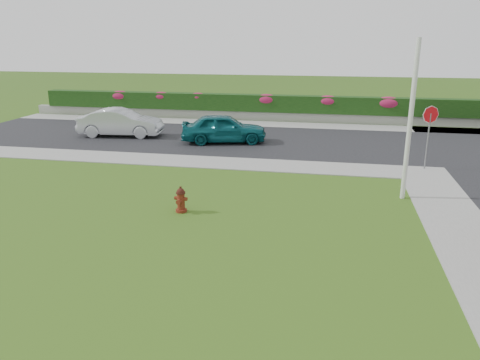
% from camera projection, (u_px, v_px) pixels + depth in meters
% --- Properties ---
extents(ground, '(120.00, 120.00, 0.00)m').
position_uv_depth(ground, '(199.00, 254.00, 12.04)').
color(ground, black).
rests_on(ground, ground).
extents(street_far, '(26.00, 8.00, 0.04)m').
position_uv_depth(street_far, '(182.00, 137.00, 26.10)').
color(street_far, black).
rests_on(street_far, ground).
extents(sidewalk_far, '(24.00, 2.00, 0.04)m').
position_uv_depth(sidewalk_far, '(128.00, 158.00, 21.59)').
color(sidewalk_far, gray).
rests_on(sidewalk_far, ground).
extents(curb_corner, '(2.00, 2.00, 0.04)m').
position_uv_depth(curb_corner, '(424.00, 173.00, 19.19)').
color(curb_corner, gray).
rests_on(curb_corner, ground).
extents(sidewalk_beyond, '(34.00, 2.00, 0.04)m').
position_uv_depth(sidewalk_beyond, '(265.00, 124.00, 30.05)').
color(sidewalk_beyond, gray).
rests_on(sidewalk_beyond, ground).
extents(retaining_wall, '(34.00, 0.40, 0.60)m').
position_uv_depth(retaining_wall, '(269.00, 116.00, 31.38)').
color(retaining_wall, gray).
rests_on(retaining_wall, ground).
extents(hedge, '(32.00, 0.90, 1.10)m').
position_uv_depth(hedge, '(269.00, 103.00, 31.22)').
color(hedge, black).
rests_on(hedge, retaining_wall).
extents(fire_hydrant, '(0.44, 0.41, 0.85)m').
position_uv_depth(fire_hydrant, '(181.00, 200.00, 14.88)').
color(fire_hydrant, '#58100D').
rests_on(fire_hydrant, ground).
extents(sedan_teal, '(4.73, 2.81, 1.51)m').
position_uv_depth(sedan_teal, '(224.00, 128.00, 24.55)').
color(sedan_teal, '#0B5257').
rests_on(sedan_teal, street_far).
extents(sedan_silver, '(4.78, 2.12, 1.52)m').
position_uv_depth(sedan_silver, '(121.00, 123.00, 26.14)').
color(sedan_silver, '#B6B9BF').
rests_on(sedan_silver, street_far).
extents(utility_pole, '(0.16, 0.16, 5.37)m').
position_uv_depth(utility_pole, '(410.00, 122.00, 15.49)').
color(utility_pole, silver).
rests_on(utility_pole, ground).
extents(stop_sign, '(0.68, 0.31, 2.71)m').
position_uv_depth(stop_sign, '(430.00, 122.00, 19.20)').
color(stop_sign, slate).
rests_on(stop_sign, ground).
extents(flower_clump_a, '(1.39, 0.90, 0.70)m').
position_uv_depth(flower_clump_a, '(120.00, 96.00, 33.00)').
color(flower_clump_a, '#B91F5C').
rests_on(flower_clump_a, hedge).
extents(flower_clump_b, '(1.23, 0.79, 0.62)m').
position_uv_depth(flower_clump_b, '(161.00, 96.00, 32.43)').
color(flower_clump_b, '#B91F5C').
rests_on(flower_clump_b, hedge).
extents(flower_clump_c, '(1.13, 0.73, 0.57)m').
position_uv_depth(flower_clump_c, '(198.00, 97.00, 31.94)').
color(flower_clump_c, '#B91F5C').
rests_on(flower_clump_c, hedge).
extents(flower_clump_d, '(1.42, 0.91, 0.71)m').
position_uv_depth(flower_clump_d, '(267.00, 99.00, 31.08)').
color(flower_clump_d, '#B91F5C').
rests_on(flower_clump_d, hedge).
extents(flower_clump_e, '(1.39, 0.89, 0.69)m').
position_uv_depth(flower_clump_e, '(328.00, 101.00, 30.34)').
color(flower_clump_e, '#B91F5C').
rests_on(flower_clump_e, hedge).
extents(flower_clump_f, '(1.56, 1.00, 0.78)m').
position_uv_depth(flower_clump_f, '(388.00, 103.00, 29.65)').
color(flower_clump_f, '#B91F5C').
rests_on(flower_clump_f, hedge).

